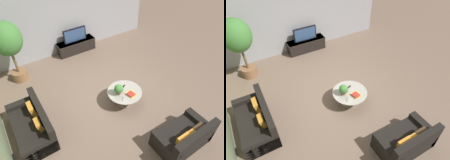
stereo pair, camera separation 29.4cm
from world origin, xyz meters
TOP-DOWN VIEW (x-y plane):
  - ground_plane at (0.00, 0.00)m, footprint 24.00×24.00m
  - back_wall_stone at (0.00, 3.26)m, footprint 7.40×0.12m
  - media_console at (0.21, 2.94)m, footprint 1.58×0.50m
  - television at (0.21, 2.94)m, footprint 0.95×0.13m
  - coffee_table at (0.18, -0.52)m, footprint 1.05×1.05m
  - couch_by_wall at (-2.50, -0.08)m, footprint 0.84×1.74m
  - couch_near_entry at (0.55, -2.52)m, footprint 1.42×0.84m
  - potted_palm_tall at (-2.23, 2.40)m, footprint 0.95×0.95m
  - potted_plant_tabletop at (-0.03, -0.49)m, footprint 0.27×0.27m
  - book_stack at (0.26, -0.72)m, footprint 0.26×0.29m
  - remote_black at (0.27, -0.32)m, footprint 0.16×0.10m
  - remote_silver at (-0.03, -0.74)m, footprint 0.14×0.14m

SIDE VIEW (x-z plane):
  - ground_plane at x=0.00m, z-range 0.00..0.00m
  - media_console at x=0.21m, z-range 0.01..0.51m
  - couch_by_wall at x=-2.50m, z-range -0.14..0.70m
  - couch_near_entry at x=0.55m, z-range -0.13..0.71m
  - coffee_table at x=0.18m, z-range 0.09..0.54m
  - remote_black at x=0.27m, z-range 0.45..0.47m
  - remote_silver at x=-0.03m, z-range 0.45..0.47m
  - book_stack at x=0.26m, z-range 0.45..0.50m
  - potted_plant_tabletop at x=-0.03m, z-range 0.47..0.82m
  - television at x=0.21m, z-range 0.49..1.04m
  - potted_palm_tall at x=-2.23m, z-range 0.40..2.58m
  - back_wall_stone at x=0.00m, z-range 0.00..3.00m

